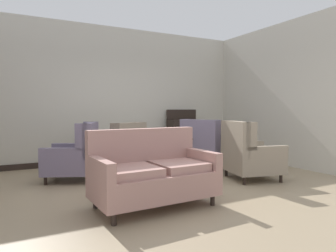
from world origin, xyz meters
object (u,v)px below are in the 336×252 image
at_px(armchair_beside_settee, 76,156).
at_px(settee, 153,174).
at_px(armchair_back_corner, 248,155).
at_px(side_table, 184,150).
at_px(coffee_table, 165,160).
at_px(porcelain_vase, 168,144).
at_px(armchair_near_window, 205,149).
at_px(sideboard, 185,136).
at_px(armchair_foreground_right, 121,151).

bearing_deg(armchair_beside_settee, settee, 41.07).
distance_m(armchair_back_corner, side_table, 1.41).
xyz_separation_m(coffee_table, porcelain_vase, (0.06, 0.02, 0.27)).
xyz_separation_m(coffee_table, side_table, (0.84, 0.80, 0.03)).
bearing_deg(porcelain_vase, armchair_near_window, 26.34).
bearing_deg(coffee_table, armchair_beside_settee, 146.38).
bearing_deg(settee, side_table, 47.11).
bearing_deg(sideboard, porcelain_vase, -127.23).
xyz_separation_m(armchair_back_corner, armchair_foreground_right, (-1.79, 1.63, -0.01)).
bearing_deg(side_table, armchair_foreground_right, 164.75).
xyz_separation_m(porcelain_vase, sideboard, (1.58, 2.08, -0.09)).
relative_size(porcelain_vase, armchair_back_corner, 0.37).
height_order(armchair_beside_settee, sideboard, sideboard).
height_order(armchair_foreground_right, sideboard, sideboard).
bearing_deg(side_table, coffee_table, -136.43).
bearing_deg(armchair_foreground_right, armchair_near_window, 137.38).
height_order(armchair_back_corner, armchair_near_window, same).
bearing_deg(armchair_beside_settee, coffee_table, 80.26).
distance_m(armchair_back_corner, armchair_near_window, 1.11).
distance_m(armchair_near_window, side_table, 0.44).
relative_size(armchair_back_corner, armchair_near_window, 0.93).
bearing_deg(armchair_beside_settee, armchair_foreground_right, 130.00).
bearing_deg(settee, armchair_beside_settee, 104.57).
relative_size(coffee_table, armchair_near_window, 0.68).
xyz_separation_m(porcelain_vase, armchair_back_corner, (1.34, -0.51, -0.21)).
bearing_deg(armchair_foreground_right, coffee_table, 84.32).
relative_size(porcelain_vase, side_table, 0.58).
xyz_separation_m(armchair_back_corner, side_table, (-0.56, 1.29, -0.03)).
bearing_deg(armchair_back_corner, armchair_beside_settee, 76.60).
xyz_separation_m(armchair_near_window, side_table, (-0.40, 0.20, -0.03)).
relative_size(armchair_back_corner, armchair_foreground_right, 0.97).
xyz_separation_m(armchair_beside_settee, sideboard, (2.95, 1.23, 0.13)).
height_order(armchair_foreground_right, side_table, armchair_foreground_right).
bearing_deg(coffee_table, armchair_foreground_right, 108.88).
xyz_separation_m(settee, armchair_back_corner, (2.12, 0.56, 0.02)).
distance_m(porcelain_vase, armchair_near_window, 1.34).
distance_m(armchair_foreground_right, sideboard, 2.25).
xyz_separation_m(porcelain_vase, settee, (-0.78, -1.07, -0.23)).
bearing_deg(armchair_beside_settee, armchair_back_corner, 87.26).
bearing_deg(armchair_back_corner, armchair_foreground_right, 60.96).
bearing_deg(armchair_beside_settee, porcelain_vase, 82.05).
bearing_deg(settee, porcelain_vase, 51.25).
relative_size(armchair_near_window, sideboard, 0.91).
distance_m(settee, armchair_beside_settee, 2.01).
relative_size(armchair_foreground_right, armchair_beside_settee, 0.99).
relative_size(settee, armchair_foreground_right, 1.47).
height_order(porcelain_vase, armchair_back_corner, armchair_back_corner).
height_order(armchair_near_window, sideboard, sideboard).
bearing_deg(side_table, settee, -130.28).
bearing_deg(armchair_foreground_right, armchair_back_corner, 113.17).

